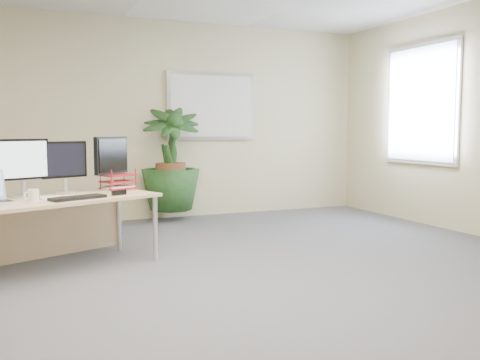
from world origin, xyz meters
name	(u,v)px	position (x,y,z in m)	size (l,w,h in m)	color
floor	(247,313)	(0.00, 0.00, 0.00)	(8.00, 8.00, 0.00)	#4D4D52
back_wall	(126,120)	(0.00, 4.00, 1.35)	(7.00, 0.04, 2.70)	beige
whiteboard	(211,106)	(1.20, 3.97, 1.55)	(1.30, 0.04, 0.95)	silver
window	(421,104)	(3.47, 2.30, 1.55)	(0.04, 1.30, 1.55)	silver
desk	(56,212)	(-1.07, 1.70, 0.51)	(1.80, 1.30, 0.64)	tan
floor_plant	(171,165)	(0.52, 3.70, 0.75)	(0.84, 0.84, 1.50)	#143916
monitor_left	(23,164)	(-1.33, 1.77, 0.93)	(0.43, 0.22, 0.51)	silver
monitor_right	(64,164)	(-0.97, 1.93, 0.91)	(0.41, 0.21, 0.48)	silver
monitor_dark	(111,159)	(-0.53, 2.07, 0.93)	(0.37, 0.35, 0.52)	silver
keyboard	(78,198)	(-0.91, 1.47, 0.65)	(0.47, 0.16, 0.03)	black
coffee_mug	(33,195)	(-1.26, 1.49, 0.69)	(0.13, 0.09, 0.10)	white
spiral_notebook	(58,198)	(-1.06, 1.60, 0.64)	(0.29, 0.22, 0.01)	silver
orange_pen	(60,197)	(-1.05, 1.58, 0.65)	(0.01, 0.01, 0.14)	#F2501A
yellow_highlighter	(77,196)	(-0.90, 1.65, 0.65)	(0.02, 0.02, 0.13)	yellow
letter_tray	(118,183)	(-0.46, 2.10, 0.70)	(0.37, 0.33, 0.14)	#B3161F
stapler	(119,193)	(-0.54, 1.62, 0.66)	(0.14, 0.04, 0.05)	black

